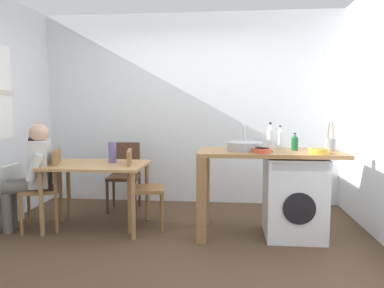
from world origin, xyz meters
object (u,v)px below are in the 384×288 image
at_px(chair_spare_by_wall, 125,172).
at_px(bottle_tall_green, 270,137).
at_px(dining_table, 97,172).
at_px(bottle_clear_small, 295,142).
at_px(colander, 319,151).
at_px(washing_machine, 294,197).
at_px(chair_opposite, 139,184).
at_px(vase, 112,152).
at_px(bottle_squat_brown, 280,138).
at_px(mixing_bowl, 262,150).
at_px(chair_person_seat, 48,184).
at_px(utensil_crock, 330,144).
at_px(seated_person, 32,171).

height_order(chair_spare_by_wall, bottle_tall_green, bottle_tall_green).
bearing_deg(dining_table, bottle_clear_small, -0.13).
xyz_separation_m(bottle_tall_green, colander, (0.43, -0.42, -0.10)).
bearing_deg(bottle_clear_small, washing_machine, -95.06).
xyz_separation_m(chair_opposite, washing_machine, (1.70, -0.10, -0.08)).
relative_size(dining_table, vase, 4.56).
xyz_separation_m(bottle_clear_small, vase, (-2.03, 0.10, -0.14)).
xyz_separation_m(bottle_squat_brown, mixing_bowl, (-0.23, -0.39, -0.09)).
relative_size(chair_person_seat, colander, 4.50).
height_order(utensil_crock, colander, utensil_crock).
bearing_deg(seated_person, bottle_squat_brown, -102.59).
bearing_deg(colander, bottle_clear_small, 122.80).
height_order(chair_person_seat, chair_opposite, same).
bearing_deg(chair_person_seat, colander, -111.97).
xyz_separation_m(chair_person_seat, chair_spare_by_wall, (0.64, 0.85, 0.00)).
distance_m(chair_spare_by_wall, vase, 0.76).
height_order(chair_opposite, utensil_crock, utensil_crock).
distance_m(bottle_squat_brown, mixing_bowl, 0.47).
distance_m(seated_person, bottle_tall_green, 2.68).
relative_size(bottle_tall_green, mixing_bowl, 1.62).
xyz_separation_m(dining_table, bottle_squat_brown, (2.05, 0.13, 0.39)).
relative_size(mixing_bowl, colander, 0.91).
relative_size(chair_opposite, utensil_crock, 3.00).
relative_size(bottle_squat_brown, vase, 1.08).
bearing_deg(chair_spare_by_wall, washing_machine, 152.89).
xyz_separation_m(chair_spare_by_wall, vase, (0.06, -0.67, 0.35)).
relative_size(chair_person_seat, chair_opposite, 1.00).
bearing_deg(vase, washing_machine, -4.77).
bearing_deg(chair_person_seat, dining_table, -99.85).
bearing_deg(dining_table, chair_opposite, 4.11).
bearing_deg(bottle_squat_brown, chair_spare_by_wall, 161.66).
bearing_deg(bottle_tall_green, mixing_bowl, -107.49).
xyz_separation_m(chair_person_seat, bottle_squat_brown, (2.60, 0.20, 0.53)).
distance_m(chair_opposite, vase, 0.49).
bearing_deg(chair_opposite, bottle_clear_small, 76.50).
distance_m(chair_opposite, bottle_tall_green, 1.56).
distance_m(bottle_squat_brown, colander, 0.53).
height_order(washing_machine, bottle_squat_brown, bottle_squat_brown).
distance_m(seated_person, colander, 3.09).
bearing_deg(bottle_tall_green, seated_person, -174.42).
distance_m(chair_person_seat, seated_person, 0.23).
relative_size(washing_machine, bottle_squat_brown, 3.30).
bearing_deg(bottle_tall_green, chair_spare_by_wall, 160.82).
bearing_deg(washing_machine, chair_spare_by_wall, 157.98).
bearing_deg(washing_machine, chair_person_seat, -179.84).
bearing_deg(chair_spare_by_wall, utensil_crock, 157.04).
bearing_deg(chair_person_seat, seated_person, 90.00).
height_order(mixing_bowl, vase, vase).
relative_size(seated_person, bottle_clear_small, 6.40).
distance_m(chair_opposite, chair_spare_by_wall, 0.83).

